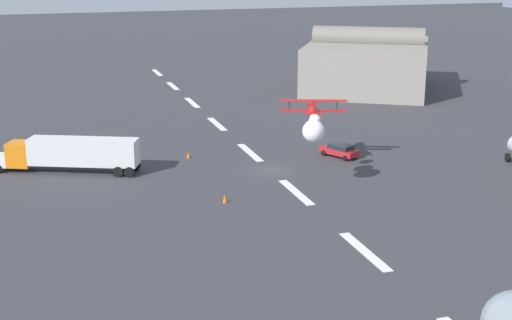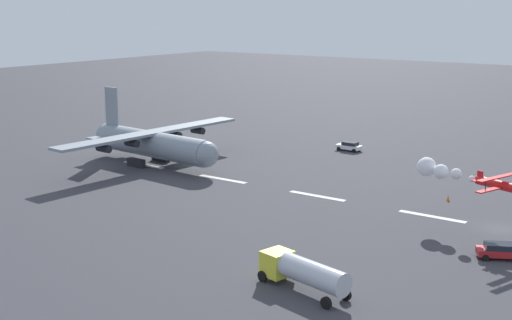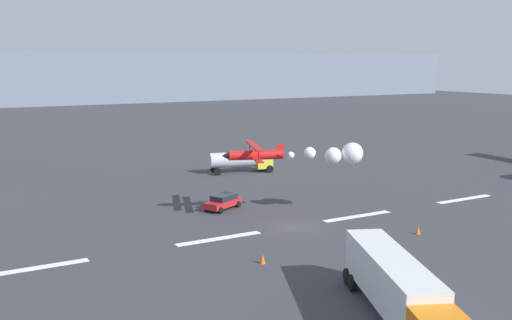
{
  "view_description": "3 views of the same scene",
  "coord_description": "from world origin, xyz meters",
  "px_view_note": "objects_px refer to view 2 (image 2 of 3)",
  "views": [
    {
      "loc": [
        70.62,
        -24.17,
        22.71
      ],
      "look_at": [
        5.69,
        -3.5,
        3.05
      ],
      "focal_mm": 50.82,
      "sensor_mm": 36.0,
      "label": 1
    },
    {
      "loc": [
        -19.46,
        73.75,
        23.65
      ],
      "look_at": [
        32.52,
        0.0,
        3.48
      ],
      "focal_mm": 48.25,
      "sensor_mm": 36.0,
      "label": 2
    },
    {
      "loc": [
        -28.93,
        -44.36,
        15.08
      ],
      "look_at": [
        -1.07,
        5.16,
        5.66
      ],
      "focal_mm": 41.03,
      "sensor_mm": 36.0,
      "label": 3
    }
  ],
  "objects_px": {
    "followme_car_yellow": "(349,146)",
    "fuel_tanker_truck": "(303,271)",
    "traffic_cone_far": "(448,198)",
    "airport_staff_sedan": "(501,250)",
    "stunt_biplane_red": "(452,173)",
    "cargo_transport_plane": "(157,144)"
  },
  "relations": [
    {
      "from": "followme_car_yellow",
      "to": "traffic_cone_far",
      "type": "relative_size",
      "value": 5.58
    },
    {
      "from": "stunt_biplane_red",
      "to": "cargo_transport_plane",
      "type": "bearing_deg",
      "value": -4.57
    },
    {
      "from": "airport_staff_sedan",
      "to": "fuel_tanker_truck",
      "type": "bearing_deg",
      "value": 56.63
    },
    {
      "from": "cargo_transport_plane",
      "to": "traffic_cone_far",
      "type": "bearing_deg",
      "value": -171.27
    },
    {
      "from": "airport_staff_sedan",
      "to": "stunt_biplane_red",
      "type": "bearing_deg",
      "value": -40.86
    },
    {
      "from": "followme_car_yellow",
      "to": "airport_staff_sedan",
      "type": "xyz_separation_m",
      "value": [
        -35.54,
        36.85,
        0.0
      ]
    },
    {
      "from": "fuel_tanker_truck",
      "to": "airport_staff_sedan",
      "type": "xyz_separation_m",
      "value": [
        -11.51,
        -17.48,
        -0.93
      ]
    },
    {
      "from": "cargo_transport_plane",
      "to": "followme_car_yellow",
      "type": "xyz_separation_m",
      "value": [
        -18.61,
        -26.72,
        -2.58
      ]
    },
    {
      "from": "fuel_tanker_truck",
      "to": "airport_staff_sedan",
      "type": "bearing_deg",
      "value": -123.37
    },
    {
      "from": "fuel_tanker_truck",
      "to": "traffic_cone_far",
      "type": "distance_m",
      "value": 34.24
    },
    {
      "from": "traffic_cone_far",
      "to": "airport_staff_sedan",
      "type": "bearing_deg",
      "value": 123.78
    },
    {
      "from": "cargo_transport_plane",
      "to": "airport_staff_sedan",
      "type": "relative_size",
      "value": 7.13
    },
    {
      "from": "followme_car_yellow",
      "to": "fuel_tanker_truck",
      "type": "bearing_deg",
      "value": 113.85
    },
    {
      "from": "stunt_biplane_red",
      "to": "followme_car_yellow",
      "type": "bearing_deg",
      "value": -47.26
    },
    {
      "from": "fuel_tanker_truck",
      "to": "cargo_transport_plane",
      "type": "bearing_deg",
      "value": -32.93
    },
    {
      "from": "stunt_biplane_red",
      "to": "followme_car_yellow",
      "type": "xyz_separation_m",
      "value": [
        28.15,
        -30.47,
        -5.33
      ]
    },
    {
      "from": "stunt_biplane_red",
      "to": "airport_staff_sedan",
      "type": "bearing_deg",
      "value": 139.14
    },
    {
      "from": "followme_car_yellow",
      "to": "cargo_transport_plane",
      "type": "bearing_deg",
      "value": 55.15
    },
    {
      "from": "cargo_transport_plane",
      "to": "followme_car_yellow",
      "type": "relative_size",
      "value": 8.22
    },
    {
      "from": "fuel_tanker_truck",
      "to": "followme_car_yellow",
      "type": "relative_size",
      "value": 2.18
    },
    {
      "from": "cargo_transport_plane",
      "to": "airport_staff_sedan",
      "type": "height_order",
      "value": "cargo_transport_plane"
    },
    {
      "from": "cargo_transport_plane",
      "to": "fuel_tanker_truck",
      "type": "bearing_deg",
      "value": 147.07
    }
  ]
}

